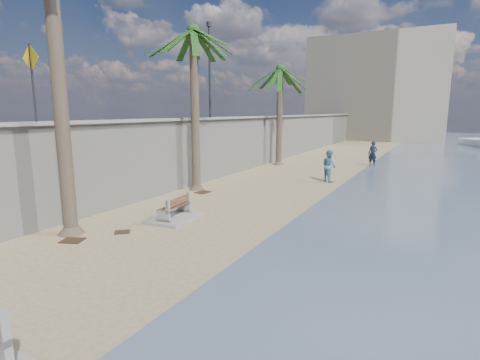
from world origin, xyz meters
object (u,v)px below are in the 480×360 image
(palm_back, at_px, (280,70))
(palm_mid, at_px, (193,32))
(person_a, at_px, (373,152))
(bench_far, at_px, (174,210))
(person_b, at_px, (329,164))

(palm_back, bearing_deg, palm_mid, -91.17)
(person_a, bearing_deg, bench_far, -91.89)
(palm_mid, height_order, person_a, palm_mid)
(palm_mid, relative_size, person_b, 4.34)
(palm_mid, distance_m, palm_back, 10.46)
(bench_far, relative_size, person_b, 1.06)
(palm_back, height_order, person_b, palm_back)
(bench_far, distance_m, person_b, 10.69)
(palm_mid, relative_size, person_a, 4.18)
(bench_far, relative_size, palm_mid, 0.24)
(bench_far, xyz_separation_m, person_b, (2.98, 10.25, 0.63))
(palm_back, bearing_deg, person_a, 22.58)
(bench_far, distance_m, person_a, 18.37)
(person_a, distance_m, person_b, 7.72)
(bench_far, height_order, person_b, person_b)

